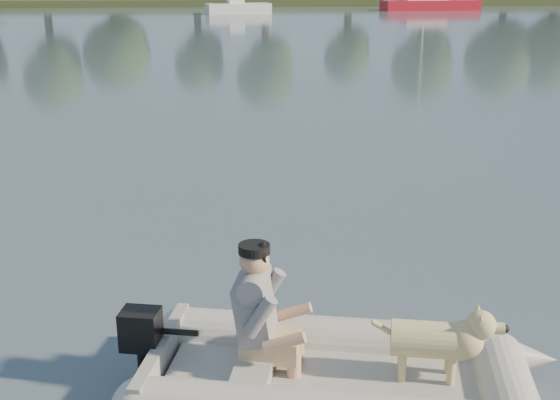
{
  "coord_description": "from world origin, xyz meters",
  "views": [
    {
      "loc": [
        -0.49,
        -4.88,
        3.2
      ],
      "look_at": [
        0.13,
        2.45,
        0.75
      ],
      "focal_mm": 45.0,
      "sensor_mm": 36.0,
      "label": 1
    }
  ],
  "objects_px": {
    "dinghy": "(344,335)",
    "man": "(257,305)",
    "dog": "(427,345)",
    "sailboat": "(429,4)",
    "motorboat": "(238,1)"
  },
  "relations": [
    {
      "from": "dinghy",
      "to": "man",
      "type": "relative_size",
      "value": 4.42
    },
    {
      "from": "man",
      "to": "dog",
      "type": "relative_size",
      "value": 1.16
    },
    {
      "from": "man",
      "to": "dog",
      "type": "xyz_separation_m",
      "value": [
        1.26,
        -0.28,
        -0.25
      ]
    },
    {
      "from": "dog",
      "to": "sailboat",
      "type": "relative_size",
      "value": 0.09
    },
    {
      "from": "dinghy",
      "to": "dog",
      "type": "height_order",
      "value": "dinghy"
    },
    {
      "from": "motorboat",
      "to": "dog",
      "type": "bearing_deg",
      "value": -100.78
    },
    {
      "from": "dinghy",
      "to": "man",
      "type": "distance_m",
      "value": 0.7
    },
    {
      "from": "man",
      "to": "motorboat",
      "type": "relative_size",
      "value": 0.22
    },
    {
      "from": "man",
      "to": "motorboat",
      "type": "distance_m",
      "value": 47.47
    },
    {
      "from": "man",
      "to": "sailboat",
      "type": "height_order",
      "value": "sailboat"
    },
    {
      "from": "motorboat",
      "to": "sailboat",
      "type": "distance_m",
      "value": 15.45
    },
    {
      "from": "man",
      "to": "sailboat",
      "type": "bearing_deg",
      "value": 84.9
    },
    {
      "from": "dinghy",
      "to": "motorboat",
      "type": "xyz_separation_m",
      "value": [
        0.55,
        47.65,
        0.34
      ]
    },
    {
      "from": "dinghy",
      "to": "sailboat",
      "type": "xyz_separation_m",
      "value": [
        15.6,
        51.11,
        -0.11
      ]
    },
    {
      "from": "dog",
      "to": "motorboat",
      "type": "bearing_deg",
      "value": 102.67
    }
  ]
}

